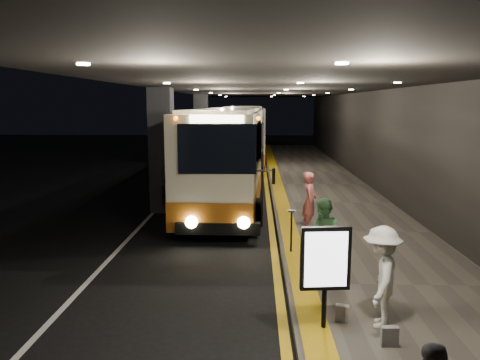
{
  "coord_description": "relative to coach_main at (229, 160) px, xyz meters",
  "views": [
    {
      "loc": [
        1.86,
        -12.46,
        3.85
      ],
      "look_at": [
        1.4,
        0.65,
        1.7
      ],
      "focal_mm": 35.0,
      "sensor_mm": 36.0,
      "label": 1
    }
  ],
  "objects": [
    {
      "name": "ground",
      "position": [
        -0.83,
        -5.33,
        -1.71
      ],
      "size": [
        90.0,
        90.0,
        0.0
      ],
      "primitive_type": "plane",
      "color": "black"
    },
    {
      "name": "lane_line_white",
      "position": [
        -2.63,
        -0.33,
        -1.71
      ],
      "size": [
        0.12,
        50.0,
        0.01
      ],
      "primitive_type": "cube",
      "color": "silver",
      "rests_on": "ground"
    },
    {
      "name": "kerb_stripe_yellow",
      "position": [
        1.52,
        -0.33,
        -1.71
      ],
      "size": [
        0.18,
        50.0,
        0.01
      ],
      "primitive_type": "cube",
      "color": "gold",
      "rests_on": "ground"
    },
    {
      "name": "sidewalk",
      "position": [
        3.92,
        -0.33,
        -1.64
      ],
      "size": [
        4.5,
        50.0,
        0.15
      ],
      "primitive_type": "cube",
      "color": "#514C44",
      "rests_on": "ground"
    },
    {
      "name": "tactile_strip",
      "position": [
        2.02,
        -0.33,
        -1.55
      ],
      "size": [
        0.5,
        50.0,
        0.01
      ],
      "primitive_type": "cube",
      "color": "gold",
      "rests_on": "sidewalk"
    },
    {
      "name": "terminal_wall",
      "position": [
        6.17,
        -0.33,
        1.29
      ],
      "size": [
        0.1,
        50.0,
        6.0
      ],
      "primitive_type": "cube",
      "color": "black",
      "rests_on": "ground"
    },
    {
      "name": "support_columns",
      "position": [
        -2.33,
        -1.33,
        0.49
      ],
      "size": [
        0.8,
        24.8,
        4.4
      ],
      "color": "black",
      "rests_on": "ground"
    },
    {
      "name": "canopy",
      "position": [
        1.67,
        -0.33,
        2.89
      ],
      "size": [
        9.0,
        50.0,
        0.4
      ],
      "primitive_type": "cube",
      "color": "black",
      "rests_on": "support_columns"
    },
    {
      "name": "coach_main",
      "position": [
        0.0,
        0.0,
        0.0
      ],
      "size": [
        2.82,
        11.52,
        3.56
      ],
      "rotation": [
        0.0,
        0.0,
        -0.04
      ],
      "color": "beige",
      "rests_on": "ground"
    },
    {
      "name": "coach_second",
      "position": [
        0.28,
        11.91,
        0.01
      ],
      "size": [
        2.43,
        11.43,
        3.59
      ],
      "rotation": [
        0.0,
        0.0,
        0.0
      ],
      "color": "beige",
      "rests_on": "ground"
    },
    {
      "name": "passenger_boarding",
      "position": [
        2.61,
        -4.32,
        -0.69
      ],
      "size": [
        0.51,
        0.69,
        1.74
      ],
      "primitive_type": "imported",
      "rotation": [
        0.0,
        0.0,
        1.42
      ],
      "color": "#D06161",
      "rests_on": "sidewalk"
    },
    {
      "name": "passenger_waiting_green",
      "position": [
        2.49,
        -7.94,
        -0.72
      ],
      "size": [
        0.71,
        0.93,
        1.69
      ],
      "primitive_type": "imported",
      "rotation": [
        0.0,
        0.0,
        -1.3
      ],
      "color": "#47804E",
      "rests_on": "sidewalk"
    },
    {
      "name": "passenger_waiting_white",
      "position": [
        3.12,
        -10.32,
        -0.7
      ],
      "size": [
        0.84,
        1.22,
        1.72
      ],
      "primitive_type": "imported",
      "rotation": [
        0.0,
        0.0,
        -1.89
      ],
      "color": "silver",
      "rests_on": "sidewalk"
    },
    {
      "name": "bag_polka",
      "position": [
        3.09,
        -11.01,
        -1.4
      ],
      "size": [
        0.26,
        0.12,
        0.32
      ],
      "primitive_type": "cube",
      "rotation": [
        0.0,
        0.0,
        0.03
      ],
      "color": "black",
      "rests_on": "sidewalk"
    },
    {
      "name": "bag_plain",
      "position": [
        2.52,
        -10.17,
        -1.42
      ],
      "size": [
        0.25,
        0.19,
        0.28
      ],
      "primitive_type": "cube",
      "rotation": [
        0.0,
        0.0,
        -0.29
      ],
      "color": "beige",
      "rests_on": "sidewalk"
    },
    {
      "name": "info_sign",
      "position": [
        2.17,
        -10.45,
        -0.39
      ],
      "size": [
        0.83,
        0.2,
        1.74
      ],
      "rotation": [
        0.0,
        0.0,
        0.1
      ],
      "color": "black",
      "rests_on": "sidewalk"
    },
    {
      "name": "stanchion_post",
      "position": [
        1.92,
        -6.41,
        -1.03
      ],
      "size": [
        0.05,
        0.05,
        1.06
      ],
      "primitive_type": "cylinder",
      "color": "black",
      "rests_on": "sidewalk"
    }
  ]
}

